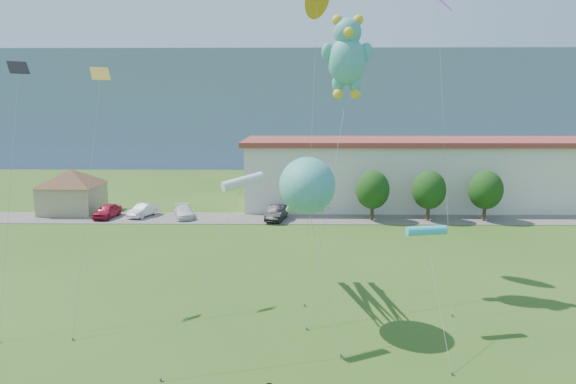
{
  "coord_description": "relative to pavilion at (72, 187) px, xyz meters",
  "views": [
    {
      "loc": [
        1.7,
        -20.04,
        11.98
      ],
      "look_at": [
        1.33,
        8.0,
        7.38
      ],
      "focal_mm": 32.0,
      "sensor_mm": 36.0,
      "label": 1
    }
  ],
  "objects": [
    {
      "name": "tree_near",
      "position": [
        34.0,
        -4.0,
        0.36
      ],
      "size": [
        3.6,
        3.6,
        5.47
      ],
      "color": "#3F2B19",
      "rests_on": "ground"
    },
    {
      "name": "parking_strip",
      "position": [
        24.0,
        -3.0,
        -2.99
      ],
      "size": [
        70.0,
        6.0,
        0.06
      ],
      "primitive_type": "cube",
      "color": "#59544C",
      "rests_on": "ground"
    },
    {
      "name": "small_kite_yellow",
      "position": [
        13.65,
        -26.54,
        9.24
      ],
      "size": [
        1.29,
        8.18,
        14.53
      ],
      "color": "gold",
      "rests_on": "ground"
    },
    {
      "name": "pavilion",
      "position": [
        0.0,
        0.0,
        0.0
      ],
      "size": [
        9.2,
        9.2,
        5.0
      ],
      "color": "tan",
      "rests_on": "ground"
    },
    {
      "name": "parked_car_silver",
      "position": [
        8.81,
        -2.3,
        -2.26
      ],
      "size": [
        2.77,
        4.5,
        1.4
      ],
      "primitive_type": "imported",
      "rotation": [
        0.0,
        0.0,
        -0.33
      ],
      "color": "silver",
      "rests_on": "parking_strip"
    },
    {
      "name": "octopus_kite",
      "position": [
        26.39,
        -29.33,
        4.13
      ],
      "size": [
        3.17,
        10.95,
        9.37
      ],
      "color": "teal",
      "rests_on": "ground"
    },
    {
      "name": "tree_mid",
      "position": [
        40.0,
        -4.0,
        0.36
      ],
      "size": [
        3.6,
        3.6,
        5.47
      ],
      "color": "#3F2B19",
      "rests_on": "ground"
    },
    {
      "name": "small_kite_cyan",
      "position": [
        32.79,
        -31.11,
        2.41
      ],
      "size": [
        0.5,
        6.44,
        5.91
      ],
      "color": "#2DBBCD",
      "rests_on": "ground"
    },
    {
      "name": "small_kite_purple",
      "position": [
        35.18,
        -22.47,
        15.72
      ],
      "size": [
        1.8,
        8.13,
        19.94
      ],
      "color": "#C637DC",
      "rests_on": "ground"
    },
    {
      "name": "parked_car_white",
      "position": [
        13.49,
        -2.91,
        -2.31
      ],
      "size": [
        3.08,
        4.87,
        1.31
      ],
      "primitive_type": "imported",
      "rotation": [
        0.0,
        0.0,
        0.3
      ],
      "color": "white",
      "rests_on": "parking_strip"
    },
    {
      "name": "parked_car_red",
      "position": [
        5.05,
        -3.01,
        -2.21
      ],
      "size": [
        2.25,
        4.61,
        1.51
      ],
      "primitive_type": "imported",
      "rotation": [
        0.0,
        0.0,
        -0.11
      ],
      "color": "#B01531",
      "rests_on": "parking_strip"
    },
    {
      "name": "hill_ridge",
      "position": [
        24.0,
        82.0,
        9.48
      ],
      "size": [
        160.0,
        50.0,
        25.0
      ],
      "primitive_type": "cube",
      "color": "slate",
      "rests_on": "ground"
    },
    {
      "name": "warehouse",
      "position": [
        50.0,
        6.0,
        1.1
      ],
      "size": [
        61.0,
        15.0,
        8.2
      ],
      "color": "beige",
      "rests_on": "ground"
    },
    {
      "name": "small_kite_black",
      "position": [
        9.3,
        -27.65,
        9.49
      ],
      "size": [
        1.97,
        7.23,
        14.81
      ],
      "color": "black",
      "rests_on": "ground"
    },
    {
      "name": "teddy_bear_kite",
      "position": [
        29.07,
        -23.87,
        12.35
      ],
      "size": [
        4.41,
        8.85,
        17.88
      ],
      "color": "teal",
      "rests_on": "ground"
    },
    {
      "name": "small_kite_orange",
      "position": [
        27.28,
        -19.28,
        16.24
      ],
      "size": [
        1.95,
        9.93,
        20.49
      ],
      "color": "orange",
      "rests_on": "ground"
    },
    {
      "name": "tree_far",
      "position": [
        46.0,
        -4.0,
        0.36
      ],
      "size": [
        3.6,
        3.6,
        5.47
      ],
      "color": "#3F2B19",
      "rests_on": "ground"
    },
    {
      "name": "small_kite_white",
      "position": [
        23.06,
        -32.66,
        5.25
      ],
      "size": [
        3.62,
        5.59,
        8.78
      ],
      "color": "white",
      "rests_on": "ground"
    },
    {
      "name": "parked_car_black",
      "position": [
        23.75,
        -3.97,
        -2.18
      ],
      "size": [
        2.48,
        4.98,
        1.57
      ],
      "primitive_type": "imported",
      "rotation": [
        0.0,
        0.0,
        -0.18
      ],
      "color": "black",
      "rests_on": "parking_strip"
    }
  ]
}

